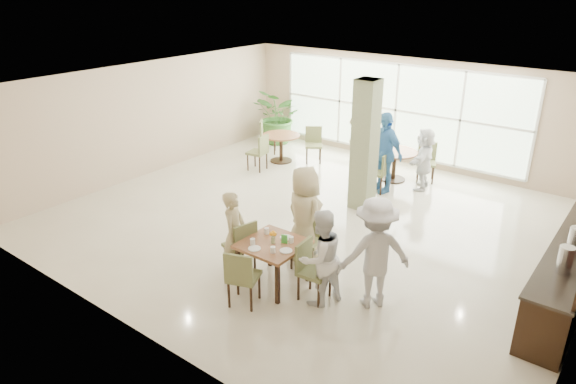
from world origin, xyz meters
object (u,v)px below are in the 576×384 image
Objects in this scene: main_table at (273,248)px; teen_standing at (375,253)px; round_table_left at (281,142)px; teen_far at (305,216)px; round_table_right at (395,158)px; potted_plant at (279,117)px; adult_standing at (358,133)px; adult_a at (384,152)px; adult_b at (424,159)px; teen_left at (235,233)px; teen_right at (321,258)px.

teen_standing reaches higher than main_table.
round_table_left is 5.40m from teen_far.
round_table_right is 0.62× the size of teen_standing.
round_table_left is 6.82m from teen_standing.
potted_plant reaches higher than main_table.
teen_standing is at bearing 121.22° from adult_standing.
adult_a reaches higher than adult_b.
round_table_right is at bearing 10.77° from round_table_left.
teen_standing is 1.08× the size of adult_standing.
adult_a reaches higher than teen_left.
main_table is 0.54× the size of teen_far.
adult_b reaches higher than main_table.
round_table_left is 0.69× the size of adult_b.
teen_standing reaches higher than potted_plant.
adult_a reaches higher than round_table_right.
round_table_left is 0.93× the size of round_table_right.
teen_right is (1.61, 0.16, 0.03)m from teen_left.
teen_standing is 0.93× the size of adult_a.
teen_standing is at bearing -95.25° from teen_left.
teen_left is at bearing -72.85° from adult_a.
round_table_left is at bearing -49.95° from potted_plant.
teen_far is at bearing -55.04° from teen_left.
teen_far reaches higher than adult_b.
teen_far reaches higher than round_table_right.
potted_plant is at bearing -179.01° from adult_a.
adult_standing is at bearing -135.67° from teen_right.
adult_standing is (-1.25, 6.23, 0.07)m from teen_left.
main_table is at bearing 107.03° from adult_standing.
potted_plant is at bearing -31.15° from teen_far.
main_table and round_table_left have the same top height.
teen_right reaches higher than round_table_left.
round_table_right is 5.62m from teen_right.
round_table_right is 0.58× the size of adult_a.
adult_b is (0.79, -0.10, 0.17)m from round_table_right.
round_table_left is at bearing 10.31° from teen_left.
round_table_left and round_table_right have the same top height.
teen_left is 4.80m from adult_a.
adult_b is at bearing 87.65° from main_table.
teen_left is 1.00× the size of adult_b.
teen_far reaches higher than round_table_left.
adult_a is (-1.36, 4.63, 0.17)m from teen_right.
round_table_left is 0.63× the size of adult_standing.
adult_b is 0.91× the size of adult_standing.
teen_left is (3.98, -6.26, -0.08)m from potted_plant.
round_table_right is 0.88m from adult_a.
round_table_left is at bearing -30.63° from teen_far.
potted_plant is 2.73m from adult_standing.
potted_plant is (-1.06, 1.26, 0.27)m from round_table_left.
teen_right is 0.95× the size of adult_standing.
potted_plant is 1.06× the size of teen_right.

